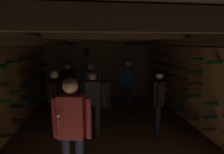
{
  "coord_description": "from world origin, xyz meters",
  "views": [
    {
      "loc": [
        -0.37,
        -3.96,
        2.11
      ],
      "look_at": [
        0.16,
        0.35,
        1.34
      ],
      "focal_mm": 29.5,
      "sensor_mm": 36.0,
      "label": 1
    }
  ],
  "objects": [
    {
      "name": "wine_crate_stack",
      "position": [
        0.04,
        1.99,
        0.45
      ],
      "size": [
        0.52,
        0.35,
        0.9
      ],
      "color": "#A37547",
      "rests_on": "ground_plane"
    },
    {
      "name": "person_guest_near_left",
      "position": [
        -0.63,
        -1.54,
        1.02
      ],
      "size": [
        0.53,
        0.33,
        1.68
      ],
      "color": "#232D4C",
      "rests_on": "ground_plane"
    },
    {
      "name": "person_guest_far_left",
      "position": [
        -0.97,
        1.2,
        0.99
      ],
      "size": [
        0.39,
        0.46,
        1.64
      ],
      "color": "#2D2D33",
      "rests_on": "ground_plane"
    },
    {
      "name": "display_bottle",
      "position": [
        -0.03,
        2.06,
        1.04
      ],
      "size": [
        0.08,
        0.08,
        0.35
      ],
      "color": "#143819",
      "rests_on": "wine_crate_stack"
    },
    {
      "name": "person_guest_far_right",
      "position": [
        0.78,
        1.45,
        1.01
      ],
      "size": [
        0.45,
        0.39,
        1.67
      ],
      "color": "#232D4C",
      "rests_on": "ground_plane"
    },
    {
      "name": "person_guest_rear_center",
      "position": [
        -0.32,
        1.35,
        0.94
      ],
      "size": [
        0.53,
        0.33,
        1.57
      ],
      "color": "#4C473D",
      "rests_on": "ground_plane"
    },
    {
      "name": "person_guest_mid_left",
      "position": [
        -1.17,
        0.3,
        0.92
      ],
      "size": [
        0.33,
        0.52,
        1.54
      ],
      "color": "#232D4C",
      "rests_on": "ground_plane"
    },
    {
      "name": "room_shell",
      "position": [
        0.01,
        0.27,
        1.42
      ],
      "size": [
        4.72,
        6.52,
        2.41
      ],
      "color": "tan",
      "rests_on": "ground_plane"
    },
    {
      "name": "person_guest_mid_right",
      "position": [
        1.17,
        -0.11,
        0.92
      ],
      "size": [
        0.31,
        0.52,
        1.55
      ],
      "color": "#232D4C",
      "rests_on": "ground_plane"
    },
    {
      "name": "ground_plane",
      "position": [
        0.0,
        0.0,
        0.0
      ],
      "size": [
        8.4,
        8.4,
        0.0
      ],
      "primitive_type": "plane",
      "color": "#8C7051"
    },
    {
      "name": "person_host_center",
      "position": [
        -0.3,
        0.01,
        0.92
      ],
      "size": [
        0.54,
        0.26,
        1.54
      ],
      "color": "#4C473D",
      "rests_on": "ground_plane"
    }
  ]
}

